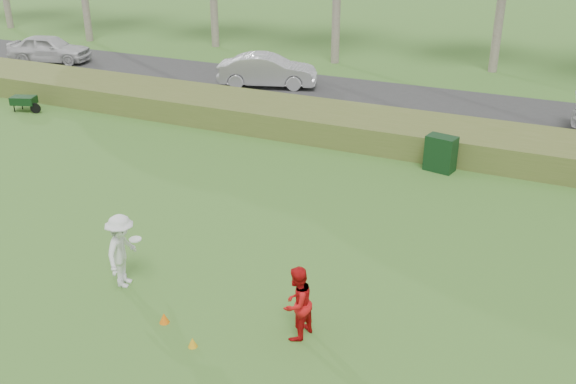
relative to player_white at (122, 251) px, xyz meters
The scene contains 11 objects.
ground 2.60m from the player_white, 11.46° to the right, with size 120.00×120.00×0.00m, color #356A23.
reed_strip 11.77m from the player_white, 78.22° to the left, with size 80.00×3.00×0.90m, color #4E5E25.
park_road 16.71m from the player_white, 81.72° to the left, with size 80.00×6.00×0.06m, color #2D2D2D.
player_white is the anchor object (origin of this frame).
player_red 4.27m from the player_white, ahead, with size 0.75×0.59×1.55m, color red.
cone_orange 1.98m from the player_white, 27.41° to the right, with size 0.21×0.21×0.23m, color orange.
cone_yellow 2.96m from the player_white, 26.11° to the right, with size 0.19×0.19×0.20m, color #EEA919.
utility_cabinet 10.88m from the player_white, 63.27° to the left, with size 0.92×0.57×1.15m, color black.
wheelbarrow 14.92m from the player_white, 143.38° to the left, with size 1.35×0.87×0.64m.
car_left 23.60m from the player_white, 137.27° to the left, with size 1.72×4.27×1.46m, color silver.
car_mid 17.09m from the player_white, 105.65° to the left, with size 1.57×4.50×1.48m, color silver.
Camera 1 is at (6.07, -9.16, 7.85)m, focal length 40.00 mm.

